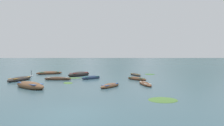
{
  "coord_description": "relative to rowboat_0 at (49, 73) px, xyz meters",
  "views": [
    {
      "loc": [
        2.8,
        -9.3,
        3.04
      ],
      "look_at": [
        0.2,
        47.51,
        1.27
      ],
      "focal_mm": 29.03,
      "sensor_mm": 36.0,
      "label": 1
    }
  ],
  "objects": [
    {
      "name": "weed_patch_0",
      "position": [
        5.69,
        -6.15,
        -0.2
      ],
      "size": [
        3.49,
        2.38,
        0.14
      ],
      "primitive_type": "ellipsoid",
      "rotation": [
        0.0,
        0.0,
        0.35
      ],
      "color": "#477033",
      "rests_on": "ground"
    },
    {
      "name": "rowboat_9",
      "position": [
        3.88,
        -14.67,
        0.04
      ],
      "size": [
        4.54,
        3.79,
        0.79
      ],
      "color": "brown",
      "rests_on": "ground"
    },
    {
      "name": "weed_patch_3",
      "position": [
        15.91,
        -19.27,
        -0.2
      ],
      "size": [
        2.57,
        2.39,
        0.14
      ],
      "primitive_type": "ellipsoid",
      "rotation": [
        0.0,
        0.0,
        0.3
      ],
      "color": "#477033",
      "rests_on": "ground"
    },
    {
      "name": "rowboat_1",
      "position": [
        6.12,
        -2.85,
        0.07
      ],
      "size": [
        3.72,
        4.59,
        0.87
      ],
      "color": "#2D2826",
      "rests_on": "ground"
    },
    {
      "name": "rowboat_0",
      "position": [
        0.0,
        0.0,
        0.0
      ],
      "size": [
        4.59,
        3.5,
        0.65
      ],
      "color": "brown",
      "rests_on": "ground"
    },
    {
      "name": "rowboat_3",
      "position": [
        -0.3,
        -9.17,
        -0.01
      ],
      "size": [
        1.93,
        4.37,
        0.62
      ],
      "color": "#2D2826",
      "rests_on": "ground"
    },
    {
      "name": "rowboat_7",
      "position": [
        15.61,
        -12.22,
        -0.08
      ],
      "size": [
        1.46,
        3.55,
        0.4
      ],
      "color": "brown",
      "rests_on": "ground"
    },
    {
      "name": "rowboat_4",
      "position": [
        15.43,
        -1.66,
        -0.07
      ],
      "size": [
        2.09,
        3.75,
        0.43
      ],
      "color": "#2D2826",
      "rests_on": "ground"
    },
    {
      "name": "weed_patch_2",
      "position": [
        18.18,
        0.39,
        -0.2
      ],
      "size": [
        1.85,
        2.17,
        0.14
      ],
      "primitive_type": "ellipsoid",
      "rotation": [
        0.0,
        0.0,
        1.54
      ],
      "color": "#38662D",
      "rests_on": "ground"
    },
    {
      "name": "mooring_buoy",
      "position": [
        -1.14,
        -4.39,
        -0.1
      ],
      "size": [
        0.39,
        0.39,
        1.08
      ],
      "color": "silver",
      "rests_on": "ground"
    },
    {
      "name": "rowboat_10",
      "position": [
        8.76,
        -6.88,
        -0.03
      ],
      "size": [
        2.87,
        2.9,
        0.57
      ],
      "color": "navy",
      "rests_on": "ground"
    },
    {
      "name": "mountain_1",
      "position": [
        -848.37,
        2440.61,
        187.76
      ],
      "size": [
        1132.29,
        1132.29,
        375.92
      ],
      "primitive_type": "cone",
      "color": "#56665B",
      "rests_on": "ground"
    },
    {
      "name": "mountain_3",
      "position": [
        1098.42,
        2586.15,
        294.88
      ],
      "size": [
        1720.11,
        1720.11,
        590.17
      ],
      "primitive_type": "cone",
      "color": "#4C5B56",
      "rests_on": "ground"
    },
    {
      "name": "rowboat_2",
      "position": [
        15.09,
        -7.84,
        -0.04
      ],
      "size": [
        2.83,
        3.14,
        0.52
      ],
      "color": "brown",
      "rests_on": "ground"
    },
    {
      "name": "ground_plane",
      "position": [
        10.07,
        1477.1,
        -0.2
      ],
      "size": [
        6000.0,
        6000.0,
        0.0
      ],
      "primitive_type": "plane",
      "color": "#385660"
    },
    {
      "name": "weed_patch_4",
      "position": [
        6.68,
        -11.17,
        -0.2
      ],
      "size": [
        1.74,
        1.96,
        0.14
      ],
      "primitive_type": "ellipsoid",
      "rotation": [
        0.0,
        0.0,
        2.1
      ],
      "color": "#477033",
      "rests_on": "ground"
    },
    {
      "name": "rowboat_6",
      "position": [
        11.83,
        -13.83,
        -0.05
      ],
      "size": [
        2.35,
        3.04,
        0.47
      ],
      "color": "brown",
      "rests_on": "ground"
    },
    {
      "name": "mountain_2",
      "position": [
        -13.48,
        2385.25,
        194.22
      ],
      "size": [
        975.95,
        975.95,
        388.84
      ],
      "primitive_type": "cone",
      "color": "#4C5B56",
      "rests_on": "ground"
    },
    {
      "name": "rowboat_8",
      "position": [
        4.45,
        -8.3,
        -0.03
      ],
      "size": [
        3.7,
        0.93,
        0.54
      ],
      "color": "#4C3323",
      "rests_on": "ground"
    }
  ]
}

